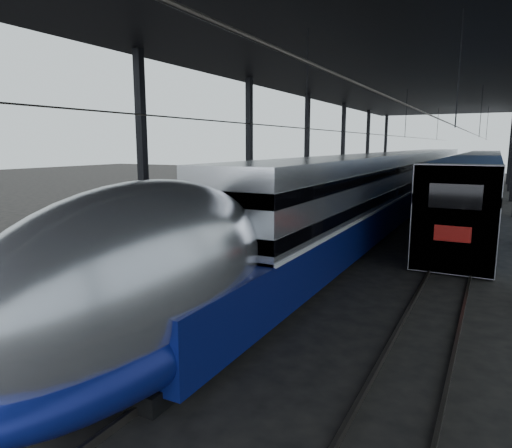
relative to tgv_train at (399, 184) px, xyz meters
The scene contains 8 objects.
ground 23.88m from the tgv_train, 94.82° to the right, with size 160.00×160.00×0.00m, color black.
platform 6.81m from the tgv_train, 146.02° to the right, with size 6.00×80.00×1.00m, color #4C4C4F.
yellow_strip 4.70m from the tgv_train, 126.07° to the right, with size 0.30×80.00×0.01m, color gold.
rails 4.88m from the tgv_train, 56.00° to the right, with size 6.52×80.00×0.16m.
canopy 7.98m from the tgv_train, 91.54° to the right, with size 18.00×75.00×9.47m.
tgv_train is the anchor object (origin of this frame).
second_train 11.95m from the tgv_train, 65.27° to the left, with size 3.05×56.05×4.20m.
child 24.87m from the tgv_train, 98.11° to the right, with size 0.37×0.24×1.02m, color #493518.
Camera 1 is at (8.26, -10.84, 4.92)m, focal length 32.00 mm.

